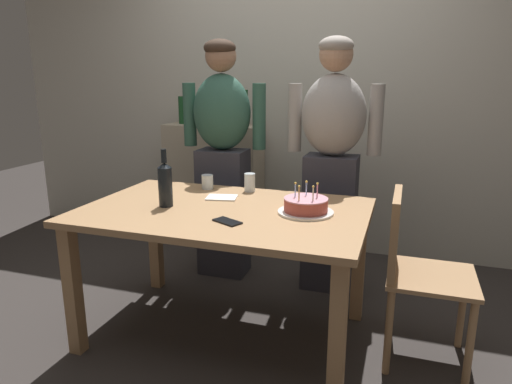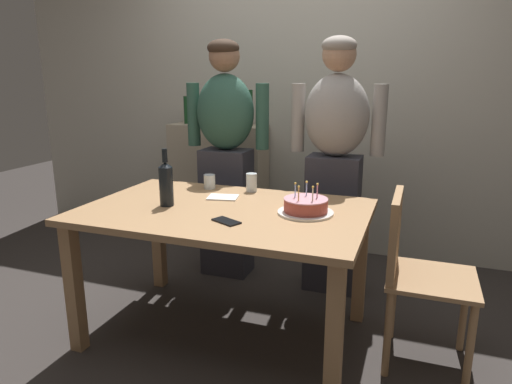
# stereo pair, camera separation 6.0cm
# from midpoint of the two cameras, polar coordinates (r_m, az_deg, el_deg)

# --- Properties ---
(ground_plane) EXTENTS (10.00, 10.00, 0.00)m
(ground_plane) POSITION_cam_midpoint_polar(r_m,az_deg,el_deg) (2.73, -3.04, -17.12)
(ground_plane) COLOR #332D2B
(back_wall) EXTENTS (5.20, 0.10, 2.60)m
(back_wall) POSITION_cam_midpoint_polar(r_m,az_deg,el_deg) (3.80, 6.04, 12.41)
(back_wall) COLOR beige
(back_wall) RESTS_ON ground_plane
(dining_table) EXTENTS (1.50, 0.96, 0.74)m
(dining_table) POSITION_cam_midpoint_polar(r_m,az_deg,el_deg) (2.46, -3.24, -4.24)
(dining_table) COLOR #A37A51
(dining_table) RESTS_ON ground_plane
(birthday_cake) EXTENTS (0.29, 0.29, 0.16)m
(birthday_cake) POSITION_cam_midpoint_polar(r_m,az_deg,el_deg) (2.34, 6.96, -1.82)
(birthday_cake) COLOR white
(birthday_cake) RESTS_ON dining_table
(water_glass_near) EXTENTS (0.07, 0.07, 0.11)m
(water_glass_near) POSITION_cam_midpoint_polar(r_m,az_deg,el_deg) (2.77, 0.06, 1.20)
(water_glass_near) COLOR silver
(water_glass_near) RESTS_ON dining_table
(water_glass_far) EXTENTS (0.07, 0.07, 0.09)m
(water_glass_far) POSITION_cam_midpoint_polar(r_m,az_deg,el_deg) (2.85, -5.22, 1.30)
(water_glass_far) COLOR silver
(water_glass_far) RESTS_ON dining_table
(wine_bottle) EXTENTS (0.08, 0.08, 0.31)m
(wine_bottle) POSITION_cam_midpoint_polar(r_m,az_deg,el_deg) (2.49, -10.50, 1.12)
(wine_bottle) COLOR black
(wine_bottle) RESTS_ON dining_table
(cell_phone) EXTENTS (0.16, 0.13, 0.01)m
(cell_phone) POSITION_cam_midpoint_polar(r_m,az_deg,el_deg) (2.20, -2.95, -3.68)
(cell_phone) COLOR black
(cell_phone) RESTS_ON dining_table
(napkin_stack) EXTENTS (0.19, 0.16, 0.01)m
(napkin_stack) POSITION_cam_midpoint_polar(r_m,az_deg,el_deg) (2.63, -3.50, -0.66)
(napkin_stack) COLOR white
(napkin_stack) RESTS_ON dining_table
(person_man_bearded) EXTENTS (0.61, 0.27, 1.66)m
(person_man_bearded) POSITION_cam_midpoint_polar(r_m,az_deg,el_deg) (3.23, -3.23, 4.50)
(person_man_bearded) COLOR #33333D
(person_man_bearded) RESTS_ON ground_plane
(person_woman_cardigan) EXTENTS (0.61, 0.27, 1.66)m
(person_woman_cardigan) POSITION_cam_midpoint_polar(r_m,az_deg,el_deg) (3.01, 10.36, 3.58)
(person_woman_cardigan) COLOR #33333D
(person_woman_cardigan) RESTS_ON ground_plane
(dining_chair) EXTENTS (0.42, 0.42, 0.87)m
(dining_chair) POSITION_cam_midpoint_polar(r_m,az_deg,el_deg) (2.41, 19.76, -8.68)
(dining_chair) COLOR #A37A51
(dining_chair) RESTS_ON ground_plane
(shelf_cabinet) EXTENTS (0.81, 0.30, 1.31)m
(shelf_cabinet) POSITION_cam_midpoint_polar(r_m,az_deg,el_deg) (3.91, -4.20, 1.07)
(shelf_cabinet) COLOR tan
(shelf_cabinet) RESTS_ON ground_plane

